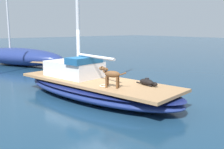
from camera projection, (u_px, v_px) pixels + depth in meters
ground_plane at (95, 97)px, 9.72m from camera, size 120.00×120.00×0.00m
sailboat_main at (95, 89)px, 9.66m from camera, size 3.71×7.56×0.66m
cabin_house at (75, 68)px, 10.25m from camera, size 1.76×2.43×0.84m
dog_brown at (111, 75)px, 8.32m from camera, size 0.56×0.85×0.70m
dog_black at (147, 82)px, 8.68m from camera, size 0.26×0.95×0.22m
deck_winch at (147, 81)px, 8.93m from camera, size 0.16×0.16×0.21m
coiled_rope at (104, 86)px, 8.53m from camera, size 0.32×0.32×0.04m
moored_boat_far_astern at (18, 56)px, 18.02m from camera, size 5.00×8.00×6.58m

